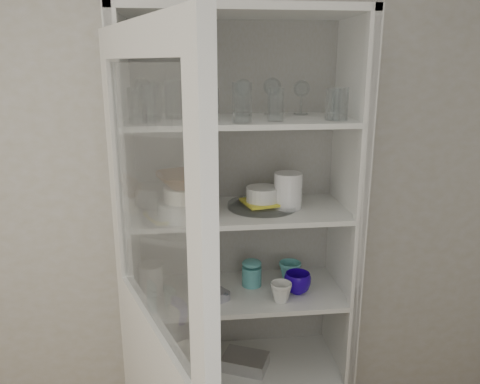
% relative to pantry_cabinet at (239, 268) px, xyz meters
% --- Properties ---
extents(wall_back, '(3.60, 0.02, 2.60)m').
position_rel_pantry_cabinet_xyz_m(wall_back, '(-0.20, 0.16, 0.36)').
color(wall_back, '#BDB7A4').
rests_on(wall_back, ground).
extents(pantry_cabinet, '(1.00, 0.45, 2.10)m').
position_rel_pantry_cabinet_xyz_m(pantry_cabinet, '(0.00, 0.00, 0.00)').
color(pantry_cabinet, beige).
rests_on(pantry_cabinet, floor).
extents(cupboard_door, '(0.36, 0.86, 2.00)m').
position_rel_pantry_cabinet_xyz_m(cupboard_door, '(-0.34, -0.71, -0.07)').
color(cupboard_door, beige).
rests_on(cupboard_door, floor).
extents(tumbler_0, '(0.07, 0.07, 0.14)m').
position_rel_pantry_cabinet_xyz_m(tumbler_0, '(-0.41, -0.21, 0.79)').
color(tumbler_0, silver).
rests_on(tumbler_0, shelf_glass).
extents(tumbler_1, '(0.09, 0.09, 0.14)m').
position_rel_pantry_cabinet_xyz_m(tumbler_1, '(-0.36, -0.19, 0.79)').
color(tumbler_1, silver).
rests_on(tumbler_1, shelf_glass).
extents(tumbler_2, '(0.08, 0.08, 0.15)m').
position_rel_pantry_cabinet_xyz_m(tumbler_2, '(-0.01, -0.22, 0.80)').
color(tumbler_2, silver).
rests_on(tumbler_2, shelf_glass).
extents(tumbler_3, '(0.08, 0.08, 0.13)m').
position_rel_pantry_cabinet_xyz_m(tumbler_3, '(-0.13, -0.19, 0.79)').
color(tumbler_3, silver).
rests_on(tumbler_3, shelf_glass).
extents(tumbler_4, '(0.08, 0.08, 0.13)m').
position_rel_pantry_cabinet_xyz_m(tumbler_4, '(0.13, -0.18, 0.79)').
color(tumbler_4, silver).
rests_on(tumbler_4, shelf_glass).
extents(tumbler_5, '(0.09, 0.09, 0.13)m').
position_rel_pantry_cabinet_xyz_m(tumbler_5, '(0.39, -0.20, 0.79)').
color(tumbler_5, silver).
rests_on(tumbler_5, shelf_glass).
extents(tumbler_6, '(0.07, 0.07, 0.13)m').
position_rel_pantry_cabinet_xyz_m(tumbler_6, '(0.37, -0.18, 0.78)').
color(tumbler_6, silver).
rests_on(tumbler_6, shelf_glass).
extents(tumbler_7, '(0.10, 0.10, 0.15)m').
position_rel_pantry_cabinet_xyz_m(tumbler_7, '(-0.36, -0.07, 0.80)').
color(tumbler_7, silver).
rests_on(tumbler_7, shelf_glass).
extents(tumbler_8, '(0.09, 0.09, 0.14)m').
position_rel_pantry_cabinet_xyz_m(tumbler_8, '(-0.18, -0.09, 0.79)').
color(tumbler_8, silver).
rests_on(tumbler_8, shelf_glass).
extents(tumbler_9, '(0.10, 0.10, 0.16)m').
position_rel_pantry_cabinet_xyz_m(tumbler_9, '(-0.27, -0.04, 0.80)').
color(tumbler_9, silver).
rests_on(tumbler_9, shelf_glass).
extents(goblet_0, '(0.08, 0.08, 0.18)m').
position_rel_pantry_cabinet_xyz_m(goblet_0, '(-0.41, 0.02, 0.81)').
color(goblet_0, silver).
rests_on(goblet_0, shelf_glass).
extents(goblet_1, '(0.08, 0.08, 0.17)m').
position_rel_pantry_cabinet_xyz_m(goblet_1, '(0.02, 0.02, 0.81)').
color(goblet_1, silver).
rests_on(goblet_1, shelf_glass).
extents(goblet_2, '(0.08, 0.08, 0.18)m').
position_rel_pantry_cabinet_xyz_m(goblet_2, '(0.16, 0.05, 0.81)').
color(goblet_2, silver).
rests_on(goblet_2, shelf_glass).
extents(goblet_3, '(0.07, 0.07, 0.16)m').
position_rel_pantry_cabinet_xyz_m(goblet_3, '(0.29, 0.04, 0.80)').
color(goblet_3, silver).
rests_on(goblet_3, shelf_glass).
extents(plate_stack_front, '(0.25, 0.25, 0.07)m').
position_rel_pantry_cabinet_xyz_m(plate_stack_front, '(-0.23, -0.15, 0.36)').
color(plate_stack_front, silver).
rests_on(plate_stack_front, shelf_plates).
extents(plate_stack_back, '(0.21, 0.21, 0.08)m').
position_rel_pantry_cabinet_xyz_m(plate_stack_back, '(-0.37, 0.06, 0.36)').
color(plate_stack_back, silver).
rests_on(plate_stack_back, shelf_plates).
extents(cream_bowl, '(0.24, 0.24, 0.06)m').
position_rel_pantry_cabinet_xyz_m(cream_bowl, '(-0.23, -0.15, 0.42)').
color(cream_bowl, white).
rests_on(cream_bowl, plate_stack_front).
extents(terracotta_bowl, '(0.29, 0.29, 0.06)m').
position_rel_pantry_cabinet_xyz_m(terracotta_bowl, '(-0.23, -0.15, 0.48)').
color(terracotta_bowl, brown).
rests_on(terracotta_bowl, cream_bowl).
extents(glass_platter, '(0.38, 0.38, 0.02)m').
position_rel_pantry_cabinet_xyz_m(glass_platter, '(0.10, -0.06, 0.33)').
color(glass_platter, silver).
rests_on(glass_platter, shelf_plates).
extents(yellow_trivet, '(0.20, 0.20, 0.01)m').
position_rel_pantry_cabinet_xyz_m(yellow_trivet, '(0.10, -0.06, 0.34)').
color(yellow_trivet, yellow).
rests_on(yellow_trivet, glass_platter).
extents(white_ramekin, '(0.18, 0.18, 0.06)m').
position_rel_pantry_cabinet_xyz_m(white_ramekin, '(0.10, -0.06, 0.38)').
color(white_ramekin, silver).
rests_on(white_ramekin, yellow_trivet).
extents(grey_bowl_stack, '(0.12, 0.12, 0.16)m').
position_rel_pantry_cabinet_xyz_m(grey_bowl_stack, '(0.21, -0.08, 0.40)').
color(grey_bowl_stack, silver).
rests_on(grey_bowl_stack, shelf_plates).
extents(mug_blue, '(0.14, 0.14, 0.10)m').
position_rel_pantry_cabinet_xyz_m(mug_blue, '(0.26, -0.12, -0.03)').
color(mug_blue, '#130A84').
rests_on(mug_blue, shelf_mugs).
extents(mug_teal, '(0.14, 0.14, 0.10)m').
position_rel_pantry_cabinet_xyz_m(mug_teal, '(0.25, -0.01, -0.03)').
color(mug_teal, teal).
rests_on(mug_teal, shelf_mugs).
extents(mug_white, '(0.12, 0.12, 0.09)m').
position_rel_pantry_cabinet_xyz_m(mug_white, '(0.17, -0.20, -0.03)').
color(mug_white, silver).
rests_on(mug_white, shelf_mugs).
extents(teal_jar, '(0.09, 0.09, 0.11)m').
position_rel_pantry_cabinet_xyz_m(teal_jar, '(0.06, -0.02, -0.02)').
color(teal_jar, teal).
rests_on(teal_jar, shelf_mugs).
extents(measuring_cups, '(0.11, 0.11, 0.04)m').
position_rel_pantry_cabinet_xyz_m(measuring_cups, '(-0.13, -0.15, -0.06)').
color(measuring_cups, silver).
rests_on(measuring_cups, shelf_mugs).
extents(white_canister, '(0.14, 0.14, 0.13)m').
position_rel_pantry_cabinet_xyz_m(white_canister, '(-0.41, -0.03, -0.01)').
color(white_canister, silver).
rests_on(white_canister, shelf_mugs).
extents(cream_dish, '(0.26, 0.26, 0.08)m').
position_rel_pantry_cabinet_xyz_m(cream_dish, '(-0.22, -0.07, -0.44)').
color(cream_dish, white).
rests_on(cream_dish, shelf_bot).
extents(tin_box, '(0.25, 0.22, 0.06)m').
position_rel_pantry_cabinet_xyz_m(tin_box, '(0.02, -0.10, -0.45)').
color(tin_box, '#ACACAE').
rests_on(tin_box, shelf_bot).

